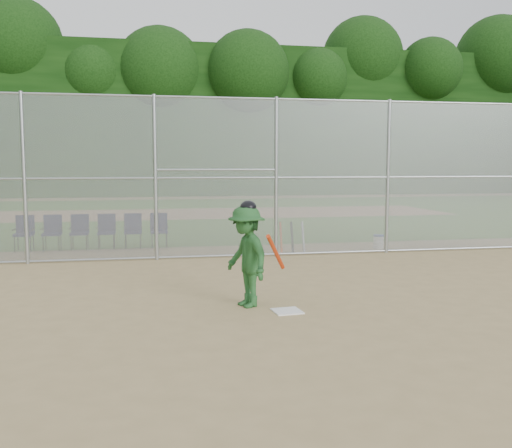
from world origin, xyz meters
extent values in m
plane|color=tan|center=(0.00, 0.00, 0.00)|extent=(100.00, 100.00, 0.00)
plane|color=#34631D|center=(0.00, 18.00, 0.01)|extent=(100.00, 100.00, 0.00)
plane|color=tan|center=(0.00, 18.00, 0.01)|extent=(24.00, 24.00, 0.00)
cube|color=gray|center=(0.00, 5.00, 2.00)|extent=(16.00, 0.02, 4.00)
cylinder|color=#9EA3A8|center=(0.00, 5.00, 3.95)|extent=(16.00, 0.05, 0.05)
cube|color=black|center=(0.00, 35.00, 5.50)|extent=(80.00, 5.00, 11.00)
cube|color=white|center=(-0.06, -0.43, 0.01)|extent=(0.48, 0.48, 0.02)
imported|color=#215325|center=(-0.63, 0.05, 0.83)|extent=(0.94, 1.22, 1.67)
ellipsoid|color=black|center=(-0.63, 0.05, 1.64)|extent=(0.27, 0.30, 0.23)
cylinder|color=red|center=(-0.23, -0.35, 0.95)|extent=(0.44, 0.57, 0.64)
cylinder|color=white|center=(4.11, 5.76, 0.17)|extent=(0.28, 0.28, 0.34)
cylinder|color=#223E96|center=(4.11, 5.76, 0.36)|extent=(0.30, 0.30, 0.04)
cylinder|color=#D84C14|center=(1.20, 5.30, 0.42)|extent=(0.06, 0.26, 0.84)
cylinder|color=black|center=(1.50, 5.30, 0.42)|extent=(0.06, 0.29, 0.83)
cylinder|color=#B2B2B7|center=(1.80, 5.30, 0.41)|extent=(0.06, 0.32, 0.83)
camera|label=1|loc=(-2.22, -9.03, 2.33)|focal=40.00mm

